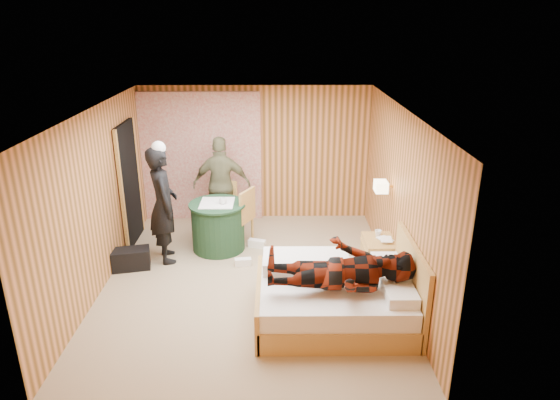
{
  "coord_description": "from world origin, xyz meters",
  "views": [
    {
      "loc": [
        0.38,
        -6.47,
        3.66
      ],
      "look_at": [
        0.44,
        0.56,
        1.05
      ],
      "focal_mm": 32.0,
      "sensor_mm": 36.0,
      "label": 1
    }
  ],
  "objects_px": {
    "wall_lamp": "(381,186)",
    "man_on_bed": "(342,260)",
    "chair_far": "(224,203)",
    "man_at_table": "(222,185)",
    "woman_standing": "(163,205)",
    "duffel_bag": "(131,259)",
    "round_table": "(218,226)",
    "nightstand": "(378,258)",
    "chair_near": "(241,213)",
    "bed": "(335,297)"
  },
  "relations": [
    {
      "from": "nightstand",
      "to": "round_table",
      "type": "xyz_separation_m",
      "value": [
        -2.46,
        0.97,
        0.1
      ]
    },
    {
      "from": "round_table",
      "to": "duffel_bag",
      "type": "xyz_separation_m",
      "value": [
        -1.27,
        -0.68,
        -0.25
      ]
    },
    {
      "from": "wall_lamp",
      "to": "chair_near",
      "type": "relative_size",
      "value": 0.26
    },
    {
      "from": "wall_lamp",
      "to": "chair_near",
      "type": "bearing_deg",
      "value": 160.88
    },
    {
      "from": "man_on_bed",
      "to": "chair_near",
      "type": "bearing_deg",
      "value": 119.44
    },
    {
      "from": "duffel_bag",
      "to": "man_on_bed",
      "type": "xyz_separation_m",
      "value": [
        3.0,
        -1.59,
        0.79
      ]
    },
    {
      "from": "wall_lamp",
      "to": "nightstand",
      "type": "height_order",
      "value": "wall_lamp"
    },
    {
      "from": "duffel_bag",
      "to": "chair_far",
      "type": "bearing_deg",
      "value": 34.71
    },
    {
      "from": "wall_lamp",
      "to": "duffel_bag",
      "type": "xyz_separation_m",
      "value": [
        -3.77,
        -0.06,
        -1.14
      ]
    },
    {
      "from": "nightstand",
      "to": "man_at_table",
      "type": "height_order",
      "value": "man_at_table"
    },
    {
      "from": "man_on_bed",
      "to": "bed",
      "type": "bearing_deg",
      "value": 95.61
    },
    {
      "from": "chair_far",
      "to": "chair_near",
      "type": "height_order",
      "value": "chair_near"
    },
    {
      "from": "wall_lamp",
      "to": "chair_near",
      "type": "xyz_separation_m",
      "value": [
        -2.12,
        0.74,
        -0.71
      ]
    },
    {
      "from": "nightstand",
      "to": "round_table",
      "type": "relative_size",
      "value": 0.68
    },
    {
      "from": "duffel_bag",
      "to": "woman_standing",
      "type": "distance_m",
      "value": 0.96
    },
    {
      "from": "bed",
      "to": "man_on_bed",
      "type": "xyz_separation_m",
      "value": [
        0.02,
        -0.23,
        0.65
      ]
    },
    {
      "from": "man_at_table",
      "to": "man_on_bed",
      "type": "height_order",
      "value": "man_on_bed"
    },
    {
      "from": "wall_lamp",
      "to": "woman_standing",
      "type": "distance_m",
      "value": 3.32
    },
    {
      "from": "man_at_table",
      "to": "bed",
      "type": "bearing_deg",
      "value": 121.08
    },
    {
      "from": "chair_near",
      "to": "woman_standing",
      "type": "relative_size",
      "value": 0.55
    },
    {
      "from": "man_on_bed",
      "to": "woman_standing",
      "type": "bearing_deg",
      "value": 142.8
    },
    {
      "from": "nightstand",
      "to": "man_at_table",
      "type": "xyz_separation_m",
      "value": [
        -2.46,
        1.74,
        0.55
      ]
    },
    {
      "from": "man_at_table",
      "to": "round_table",
      "type": "bearing_deg",
      "value": 89.9
    },
    {
      "from": "round_table",
      "to": "chair_far",
      "type": "xyz_separation_m",
      "value": [
        0.03,
        0.72,
        0.13
      ]
    },
    {
      "from": "man_on_bed",
      "to": "duffel_bag",
      "type": "bearing_deg",
      "value": 152.12
    },
    {
      "from": "chair_far",
      "to": "duffel_bag",
      "type": "relative_size",
      "value": 1.66
    },
    {
      "from": "round_table",
      "to": "man_on_bed",
      "type": "bearing_deg",
      "value": -52.74
    },
    {
      "from": "wall_lamp",
      "to": "man_on_bed",
      "type": "relative_size",
      "value": 0.15
    },
    {
      "from": "chair_near",
      "to": "man_on_bed",
      "type": "relative_size",
      "value": 0.57
    },
    {
      "from": "chair_far",
      "to": "man_at_table",
      "type": "distance_m",
      "value": 0.33
    },
    {
      "from": "man_on_bed",
      "to": "round_table",
      "type": "bearing_deg",
      "value": 127.26
    },
    {
      "from": "round_table",
      "to": "nightstand",
      "type": "bearing_deg",
      "value": -21.54
    },
    {
      "from": "chair_far",
      "to": "woman_standing",
      "type": "distance_m",
      "value": 1.41
    },
    {
      "from": "chair_near",
      "to": "man_at_table",
      "type": "relative_size",
      "value": 0.59
    },
    {
      "from": "round_table",
      "to": "man_on_bed",
      "type": "relative_size",
      "value": 0.52
    },
    {
      "from": "round_table",
      "to": "chair_near",
      "type": "relative_size",
      "value": 0.91
    },
    {
      "from": "bed",
      "to": "chair_far",
      "type": "height_order",
      "value": "bed"
    },
    {
      "from": "wall_lamp",
      "to": "duffel_bag",
      "type": "bearing_deg",
      "value": -179.02
    },
    {
      "from": "wall_lamp",
      "to": "round_table",
      "type": "distance_m",
      "value": 2.73
    },
    {
      "from": "nightstand",
      "to": "chair_far",
      "type": "relative_size",
      "value": 0.67
    },
    {
      "from": "round_table",
      "to": "chair_near",
      "type": "height_order",
      "value": "chair_near"
    },
    {
      "from": "wall_lamp",
      "to": "man_at_table",
      "type": "distance_m",
      "value": 2.9
    },
    {
      "from": "bed",
      "to": "chair_near",
      "type": "distance_m",
      "value": 2.55
    },
    {
      "from": "nightstand",
      "to": "woman_standing",
      "type": "height_order",
      "value": "woman_standing"
    },
    {
      "from": "round_table",
      "to": "woman_standing",
      "type": "distance_m",
      "value": 1.0
    },
    {
      "from": "chair_near",
      "to": "duffel_bag",
      "type": "bearing_deg",
      "value": -37.37
    },
    {
      "from": "chair_far",
      "to": "man_on_bed",
      "type": "xyz_separation_m",
      "value": [
        1.7,
        -2.99,
        0.41
      ]
    },
    {
      "from": "chair_near",
      "to": "round_table",
      "type": "bearing_deg",
      "value": -46.41
    },
    {
      "from": "bed",
      "to": "man_at_table",
      "type": "bearing_deg",
      "value": 121.19
    },
    {
      "from": "woman_standing",
      "to": "bed",
      "type": "bearing_deg",
      "value": -143.16
    }
  ]
}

